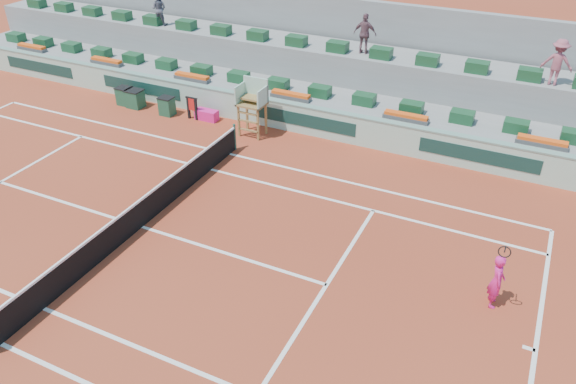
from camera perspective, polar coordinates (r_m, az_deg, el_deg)
name	(u,v)px	position (r m, az deg, el deg)	size (l,w,h in m)	color
ground	(142,227)	(18.63, -14.60, -3.45)	(90.00, 90.00, 0.00)	#96341D
seating_tier_lower	(287,94)	(26.23, -0.11, 9.90)	(36.00, 4.00, 1.20)	gray
seating_tier_upper	(302,69)	(27.34, 1.39, 12.40)	(36.00, 2.40, 2.60)	gray
stadium_back_wall	(315,41)	(28.45, 2.80, 15.08)	(36.00, 0.40, 4.40)	gray
player_bag	(207,115)	(25.29, -8.27, 7.77)	(1.03, 0.46, 0.46)	#F21F86
spectator_left	(159,9)	(30.11, -12.98, 17.68)	(0.77, 0.60, 1.59)	#525460
spectator_mid	(365,34)	(25.31, 7.82, 15.64)	(1.01, 0.42, 1.72)	#785059
spectator_right	(557,62)	(23.81, 25.70, 11.80)	(1.13, 0.65, 1.75)	#A0505D
court_lines	(142,227)	(18.63, -14.60, -3.44)	(23.89, 11.09, 0.01)	white
tennis_net	(140,213)	(18.34, -14.82, -2.11)	(0.10, 11.97, 1.10)	black
advertising_hoarding	(265,111)	(24.40, -2.33, 8.20)	(36.00, 0.34, 1.26)	#A8D4BB
umpire_chair	(253,100)	(23.25, -3.59, 9.35)	(1.10, 0.90, 2.40)	olive
seat_row_lower	(278,84)	(25.18, -1.02, 10.93)	(32.90, 0.60, 0.44)	#184927
seat_row_upper	(296,41)	(26.34, 0.87, 15.12)	(32.90, 0.60, 0.44)	#184927
flower_planters	(240,86)	(25.23, -4.94, 10.66)	(26.80, 0.36, 0.28)	#4D4D4D
drink_cooler_a	(167,106)	(26.01, -12.21, 8.54)	(0.64, 0.55, 0.84)	#194D33
drink_cooler_b	(135,99)	(27.16, -15.29, 9.15)	(0.77, 0.66, 0.84)	#194D33
drink_cooler_c	(125,96)	(27.58, -16.23, 9.35)	(0.70, 0.61, 0.84)	#194D33
towel_rack	(192,106)	(25.29, -9.72, 8.57)	(0.59, 0.10, 1.03)	black
tennis_player	(497,281)	(15.74, 20.46, -8.43)	(0.49, 0.88, 2.28)	#F21F86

